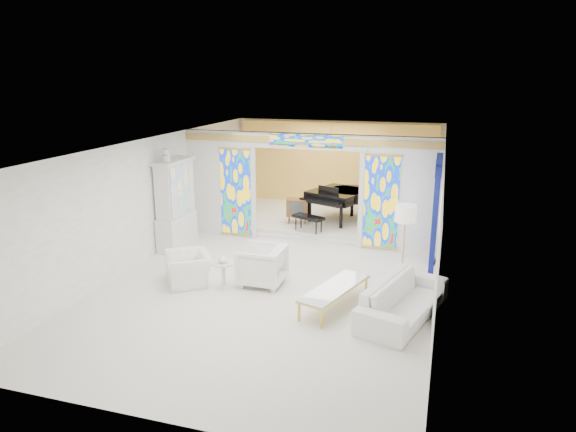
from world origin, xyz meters
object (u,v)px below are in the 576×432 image
(coffee_table, at_px, (335,289))
(tv_console, at_px, (297,207))
(armchair_left, at_px, (189,268))
(grand_piano, at_px, (344,195))
(sofa, at_px, (403,300))
(china_cabinet, at_px, (176,205))
(armchair_right, at_px, (262,265))

(coffee_table, distance_m, tv_console, 5.50)
(armchair_left, height_order, tv_console, tv_console)
(grand_piano, xyz_separation_m, tv_console, (-1.28, -0.72, -0.29))
(sofa, bearing_deg, grand_piano, 38.40)
(coffee_table, xyz_separation_m, tv_console, (-2.20, 5.03, 0.26))
(coffee_table, bearing_deg, sofa, -2.37)
(coffee_table, bearing_deg, china_cabinet, 152.93)
(armchair_right, distance_m, coffee_table, 1.91)
(china_cabinet, distance_m, armchair_left, 2.74)
(armchair_left, relative_size, armchair_right, 1.08)
(armchair_right, bearing_deg, coffee_table, 68.83)
(china_cabinet, bearing_deg, grand_piano, 40.09)
(china_cabinet, bearing_deg, armchair_right, -30.16)
(sofa, relative_size, tv_console, 3.37)
(china_cabinet, height_order, armchair_right, china_cabinet)
(grand_piano, distance_m, tv_console, 1.50)
(armchair_left, bearing_deg, coffee_table, 48.80)
(tv_console, bearing_deg, armchair_left, -116.10)
(tv_console, bearing_deg, china_cabinet, -147.89)
(armchair_left, bearing_deg, grand_piano, 119.66)
(sofa, distance_m, tv_console, 6.20)
(armchair_right, distance_m, tv_console, 4.36)
(grand_piano, bearing_deg, coffee_table, -58.88)
(armchair_left, bearing_deg, sofa, 49.56)
(armchair_left, height_order, coffee_table, armchair_left)
(coffee_table, relative_size, grand_piano, 0.69)
(armchair_left, height_order, armchair_right, armchair_right)
(tv_console, bearing_deg, grand_piano, 17.31)
(grand_piano, bearing_deg, china_cabinet, -117.84)
(coffee_table, height_order, tv_console, tv_console)
(armchair_right, distance_m, sofa, 3.21)
(china_cabinet, relative_size, sofa, 1.10)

